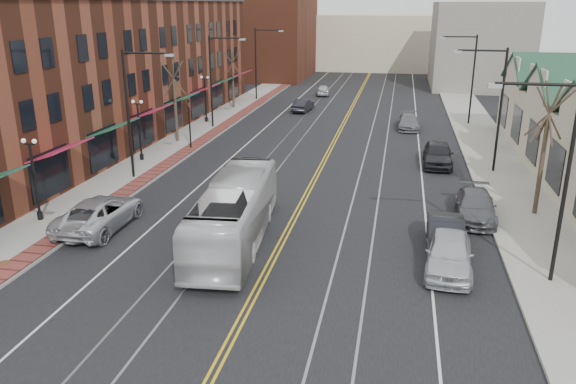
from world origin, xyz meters
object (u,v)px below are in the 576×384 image
at_px(parked_suv, 100,213).
at_px(parked_car_a, 449,253).
at_px(transit_bus, 235,213).
at_px(parked_car_b, 445,235).
at_px(parked_car_c, 475,206).
at_px(parked_car_d, 438,154).

height_order(parked_suv, parked_car_a, parked_car_a).
relative_size(transit_bus, parked_suv, 1.88).
height_order(parked_car_a, parked_car_b, parked_car_a).
bearing_deg(parked_suv, parked_car_b, -178.37).
xyz_separation_m(parked_suv, parked_car_c, (18.60, 5.04, -0.09)).
bearing_deg(parked_car_d, parked_car_c, -80.98).
bearing_deg(parked_car_c, parked_car_a, -102.89).
distance_m(transit_bus, parked_car_b, 9.73).
bearing_deg(transit_bus, parked_car_b, -178.97).
distance_m(parked_suv, parked_car_c, 19.27).
bearing_deg(parked_suv, parked_car_c, -165.26).
xyz_separation_m(parked_car_a, parked_car_c, (1.80, 6.52, -0.11)).
relative_size(parked_car_b, parked_car_c, 0.94).
xyz_separation_m(parked_suv, parked_car_b, (16.80, 0.60, -0.05)).
xyz_separation_m(parked_car_a, parked_car_b, (0.00, 2.08, -0.06)).
bearing_deg(parked_car_d, parked_car_b, -90.32).
bearing_deg(transit_bus, parked_car_a, 168.72).
relative_size(parked_car_a, parked_car_d, 0.98).
height_order(transit_bus, parked_suv, transit_bus).
bearing_deg(parked_car_a, transit_bus, 177.61).
bearing_deg(parked_car_a, parked_car_b, 93.93).
distance_m(transit_bus, parked_car_d, 18.62).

